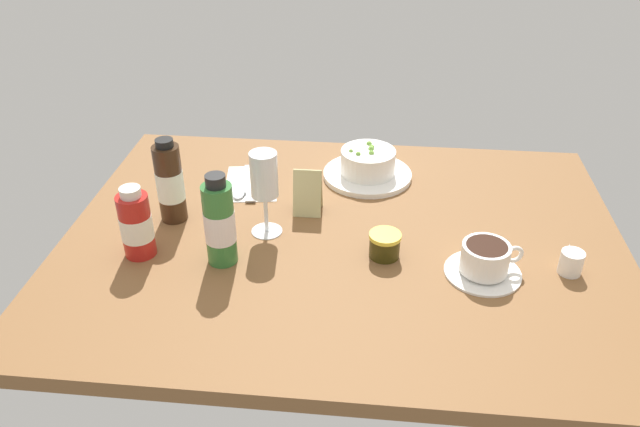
# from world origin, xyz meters

# --- Properties ---
(ground_plane) EXTENTS (1.10, 0.84, 0.03)m
(ground_plane) POSITION_xyz_m (0.00, 0.00, -0.01)
(ground_plane) COLOR brown
(porridge_bowl) EXTENTS (0.20, 0.20, 0.08)m
(porridge_bowl) POSITION_xyz_m (-0.04, -0.25, 0.03)
(porridge_bowl) COLOR white
(porridge_bowl) RESTS_ON ground_plane
(cutlery_setting) EXTENTS (0.14, 0.18, 0.01)m
(cutlery_setting) POSITION_xyz_m (0.22, -0.18, 0.00)
(cutlery_setting) COLOR white
(cutlery_setting) RESTS_ON ground_plane
(coffee_cup) EXTENTS (0.14, 0.14, 0.06)m
(coffee_cup) POSITION_xyz_m (-0.26, 0.10, 0.03)
(coffee_cup) COLOR white
(coffee_cup) RESTS_ON ground_plane
(creamer_jug) EXTENTS (0.04, 0.05, 0.05)m
(creamer_jug) POSITION_xyz_m (-0.42, 0.08, 0.02)
(creamer_jug) COLOR white
(creamer_jug) RESTS_ON ground_plane
(wine_glass) EXTENTS (0.06, 0.06, 0.17)m
(wine_glass) POSITION_xyz_m (0.15, -0.00, 0.12)
(wine_glass) COLOR white
(wine_glass) RESTS_ON ground_plane
(jam_jar) EXTENTS (0.06, 0.06, 0.05)m
(jam_jar) POSITION_xyz_m (-0.08, 0.06, 0.02)
(jam_jar) COLOR #332E0D
(jam_jar) RESTS_ON ground_plane
(sauce_bottle_brown) EXTENTS (0.05, 0.05, 0.18)m
(sauce_bottle_brown) POSITION_xyz_m (0.35, -0.03, 0.08)
(sauce_bottle_brown) COLOR #382314
(sauce_bottle_brown) RESTS_ON ground_plane
(sauce_bottle_red) EXTENTS (0.06, 0.06, 0.14)m
(sauce_bottle_red) POSITION_xyz_m (0.38, 0.10, 0.07)
(sauce_bottle_red) COLOR #B21E19
(sauce_bottle_red) RESTS_ON ground_plane
(sauce_bottle_green) EXTENTS (0.06, 0.06, 0.18)m
(sauce_bottle_green) POSITION_xyz_m (0.22, 0.10, 0.08)
(sauce_bottle_green) COLOR #337233
(sauce_bottle_green) RESTS_ON ground_plane
(menu_card) EXTENTS (0.06, 0.05, 0.10)m
(menu_card) POSITION_xyz_m (0.08, -0.08, 0.05)
(menu_card) COLOR tan
(menu_card) RESTS_ON ground_plane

